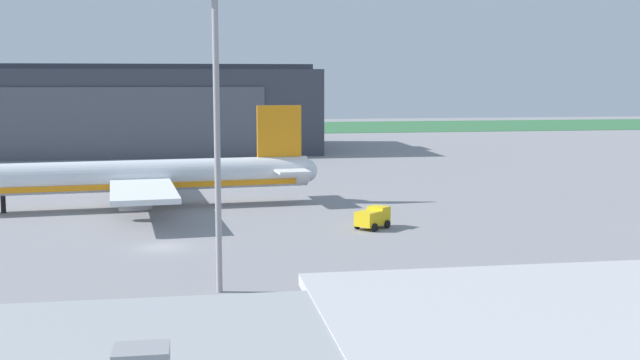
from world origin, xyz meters
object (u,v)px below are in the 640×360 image
baggage_tug (373,217)px  apron_light_mast (217,119)px  airliner_far_left (133,177)px  maintenance_hangar (79,110)px

baggage_tug → apron_light_mast: (-16.43, -21.84, 11.34)m
airliner_far_left → maintenance_hangar: bearing=101.9°
baggage_tug → maintenance_hangar: bearing=113.7°
maintenance_hangar → airliner_far_left: maintenance_hangar is taller
maintenance_hangar → apron_light_mast: apron_light_mast is taller
apron_light_mast → airliner_far_left: bearing=102.5°
maintenance_hangar → baggage_tug: maintenance_hangar is taller
baggage_tug → apron_light_mast: bearing=-126.9°
airliner_far_left → baggage_tug: (25.11, -17.27, -2.52)m
apron_light_mast → maintenance_hangar: bearing=102.1°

